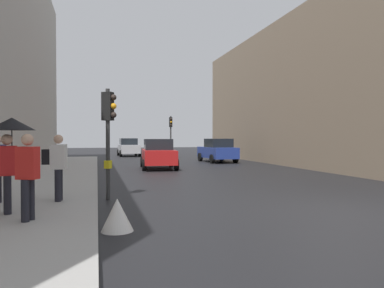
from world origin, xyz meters
TOP-DOWN VIEW (x-y plane):
  - ground_plane at (0.00, 0.00)m, footprint 120.00×120.00m
  - sidewalk_kerb at (-7.60, 6.00)m, footprint 3.47×40.00m
  - building_facade_right at (11.87, 15.52)m, footprint 12.00×27.34m
  - traffic_light_far_median at (0.30, 23.52)m, footprint 0.24×0.43m
  - traffic_light_near_right at (-5.54, 3.27)m, footprint 0.44×0.37m
  - car_red_sedan at (-2.34, 13.86)m, footprint 2.27×4.32m
  - car_blue_van at (2.89, 18.49)m, footprint 2.18×4.28m
  - car_silver_hatchback at (-2.85, 29.17)m, footprint 2.12×4.25m
  - pedestrian_with_umbrella at (-7.75, 0.98)m, footprint 1.00×1.00m
  - pedestrian_with_black_backpack at (-6.92, 2.42)m, footprint 0.63×0.38m
  - pedestrian_in_red_jacket at (-7.24, 0.07)m, footprint 0.47×0.39m
  - warning_sign_triangle at (-5.50, -0.59)m, footprint 0.64×0.64m

SIDE VIEW (x-z plane):
  - ground_plane at x=0.00m, z-range 0.00..0.00m
  - sidewalk_kerb at x=-7.60m, z-range 0.00..0.16m
  - warning_sign_triangle at x=-5.50m, z-range 0.00..0.65m
  - car_red_sedan at x=-2.34m, z-range 0.00..1.76m
  - car_blue_van at x=2.89m, z-range 0.00..1.76m
  - car_silver_hatchback at x=-2.85m, z-range 0.00..1.76m
  - pedestrian_in_red_jacket at x=-7.24m, z-range 0.25..2.02m
  - pedestrian_with_black_backpack at x=-6.92m, z-range 0.28..2.05m
  - pedestrian_with_umbrella at x=-7.75m, z-range 0.77..2.91m
  - traffic_light_near_right at x=-5.54m, z-range 0.63..3.93m
  - traffic_light_far_median at x=0.30m, z-range 0.70..4.39m
  - building_facade_right at x=11.87m, z-range 0.00..9.74m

